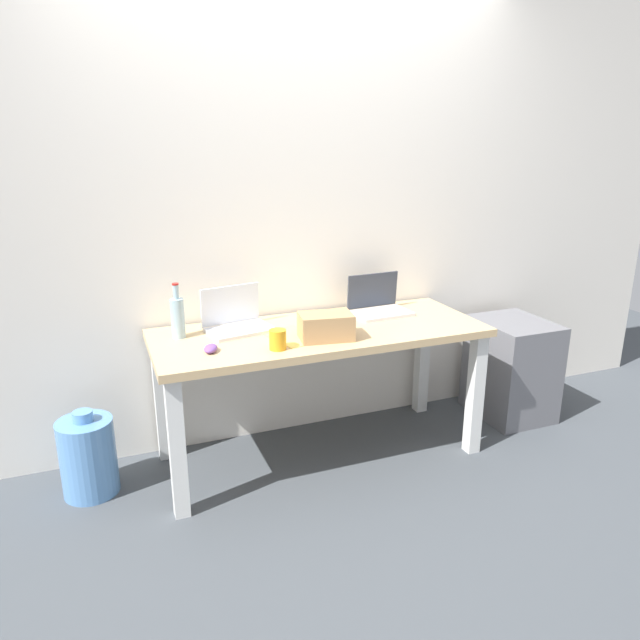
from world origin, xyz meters
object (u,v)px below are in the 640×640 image
object	(u,v)px
coffee_mug	(278,340)
laptop_left	(237,321)
computer_mouse	(211,348)
beer_bottle	(178,317)
water_cooler_jug	(88,456)
filing_cabinet	(511,368)
cardboard_box	(326,326)
desk	(320,348)
laptop_right	(378,305)

from	to	relation	value
coffee_mug	laptop_left	bearing A→B (deg)	106.97
laptop_left	coffee_mug	size ratio (longest dim) A/B	3.76
laptop_left	computer_mouse	bearing A→B (deg)	-124.62
beer_bottle	coffee_mug	size ratio (longest dim) A/B	2.91
water_cooler_jug	filing_cabinet	bearing A→B (deg)	-0.94
laptop_left	filing_cabinet	distance (m)	1.76
computer_mouse	cardboard_box	bearing A→B (deg)	19.86
coffee_mug	computer_mouse	bearing A→B (deg)	165.31
beer_bottle	water_cooler_jug	xyz separation A→B (m)	(-0.48, -0.06, -0.64)
desk	laptop_left	distance (m)	0.45
cardboard_box	coffee_mug	bearing A→B (deg)	-167.99
desk	water_cooler_jug	xyz separation A→B (m)	(-1.18, 0.07, -0.43)
laptop_left	beer_bottle	world-z (taller)	beer_bottle
coffee_mug	desk	bearing A→B (deg)	35.20
laptop_right	coffee_mug	xyz separation A→B (m)	(-0.71, -0.36, 0.00)
water_cooler_jug	computer_mouse	bearing A→B (deg)	-18.82
laptop_right	cardboard_box	xyz separation A→B (m)	(-0.44, -0.30, 0.02)
laptop_left	beer_bottle	xyz separation A→B (m)	(-0.30, -0.01, 0.06)
beer_bottle	computer_mouse	world-z (taller)	beer_bottle
cardboard_box	water_cooler_jug	bearing A→B (deg)	169.07
computer_mouse	coffee_mug	bearing A→B (deg)	7.41
computer_mouse	laptop_left	bearing A→B (deg)	77.49
beer_bottle	water_cooler_jug	bearing A→B (deg)	-172.59
laptop_right	water_cooler_jug	bearing A→B (deg)	-177.07
laptop_right	filing_cabinet	xyz separation A→B (m)	(0.87, -0.12, -0.46)
coffee_mug	beer_bottle	bearing A→B (deg)	139.82
desk	beer_bottle	bearing A→B (deg)	169.12
laptop_right	water_cooler_jug	xyz separation A→B (m)	(-1.59, -0.08, -0.57)
laptop_left	laptop_right	size ratio (longest dim) A/B	1.08
coffee_mug	laptop_right	bearing A→B (deg)	26.98
laptop_left	coffee_mug	bearing A→B (deg)	-73.03
coffee_mug	filing_cabinet	size ratio (longest dim) A/B	0.16
desk	laptop_left	xyz separation A→B (m)	(-0.40, 0.15, 0.15)
computer_mouse	water_cooler_jug	world-z (taller)	computer_mouse
computer_mouse	coffee_mug	size ratio (longest dim) A/B	1.05
laptop_right	beer_bottle	xyz separation A→B (m)	(-1.11, -0.02, 0.06)
water_cooler_jug	filing_cabinet	distance (m)	2.47
cardboard_box	filing_cabinet	distance (m)	1.41
computer_mouse	coffee_mug	xyz separation A→B (m)	(0.30, -0.08, 0.03)
desk	cardboard_box	distance (m)	0.23
beer_bottle	water_cooler_jug	world-z (taller)	beer_bottle
laptop_left	coffee_mug	world-z (taller)	laptop_left
laptop_right	cardboard_box	distance (m)	0.54
desk	cardboard_box	bearing A→B (deg)	-100.85
laptop_left	laptop_right	distance (m)	0.82
laptop_right	water_cooler_jug	distance (m)	1.70
coffee_mug	cardboard_box	bearing A→B (deg)	12.01
laptop_right	filing_cabinet	distance (m)	1.00
coffee_mug	filing_cabinet	xyz separation A→B (m)	(1.58, 0.24, -0.47)
laptop_right	cardboard_box	world-z (taller)	laptop_right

